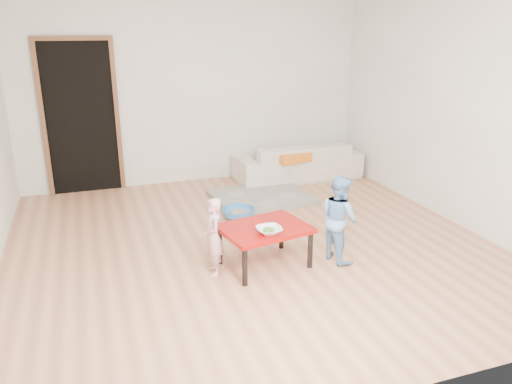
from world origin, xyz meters
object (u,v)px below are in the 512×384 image
basin (238,213)px  red_table (265,246)px  child_blue (339,218)px  sofa (298,161)px  bowl (269,230)px  child_pink (213,237)px

basin → red_table: bearing=-95.5°
child_blue → basin: child_blue is taller
sofa → bowl: (-1.49, -2.75, 0.16)m
red_table → bowl: size_ratio=3.49×
child_pink → child_blue: 1.26m
sofa → basin: 1.89m
bowl → child_blue: bearing=4.8°
red_table → basin: 1.29m
sofa → child_pink: child_pink is taller
child_pink → child_blue: child_blue is taller
sofa → child_blue: child_blue is taller
red_table → child_pink: (-0.51, 0.01, 0.17)m
bowl → red_table: bearing=84.4°
red_table → bowl: 0.29m
child_pink → child_blue: size_ratio=0.86×
basin → bowl: bearing=-95.6°
red_table → child_pink: size_ratio=1.10×
sofa → basin: bearing=42.8°
red_table → bowl: bowl is taller
red_table → bowl: bearing=-95.6°
red_table → child_pink: 0.53m
red_table → child_pink: child_pink is taller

